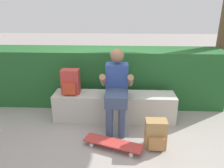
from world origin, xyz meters
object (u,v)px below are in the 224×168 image
bench_main (114,107)px  backpack_on_ground (156,134)px  skateboard_near_person (113,143)px  backpack_on_bench (71,82)px  person_skater (117,87)px

bench_main → backpack_on_ground: size_ratio=4.92×
skateboard_near_person → backpack_on_ground: size_ratio=2.05×
skateboard_near_person → backpack_on_bench: backpack_on_bench is taller
bench_main → skateboard_near_person: 0.81m
person_skater → backpack_on_ground: bearing=-45.0°
backpack_on_ground → person_skater: bearing=135.0°
skateboard_near_person → backpack_on_bench: 1.21m
backpack_on_ground → bench_main: bearing=127.9°
bench_main → skateboard_near_person: size_ratio=2.39×
backpack_on_bench → backpack_on_ground: bearing=-29.9°
backpack_on_bench → skateboard_near_person: bearing=-47.9°
bench_main → backpack_on_ground: 0.94m
person_skater → skateboard_near_person: (-0.03, -0.59, -0.58)m
bench_main → backpack_on_ground: (0.58, -0.74, -0.03)m
skateboard_near_person → backpack_on_bench: bearing=132.1°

